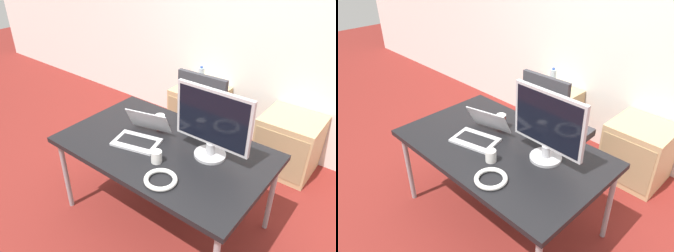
{
  "view_description": "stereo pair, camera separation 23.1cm",
  "coord_description": "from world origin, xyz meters",
  "views": [
    {
      "loc": [
        1.26,
        -1.53,
        2.06
      ],
      "look_at": [
        0.0,
        0.05,
        0.85
      ],
      "focal_mm": 35.0,
      "sensor_mm": 36.0,
      "label": 1
    },
    {
      "loc": [
        1.43,
        -1.38,
        2.06
      ],
      "look_at": [
        0.0,
        0.05,
        0.85
      ],
      "focal_mm": 35.0,
      "sensor_mm": 36.0,
      "label": 2
    }
  ],
  "objects": [
    {
      "name": "ground_plane",
      "position": [
        0.0,
        0.0,
        0.0
      ],
      "size": [
        14.0,
        14.0,
        0.0
      ],
      "primitive_type": "plane",
      "color": "maroon"
    },
    {
      "name": "wall_back",
      "position": [
        0.0,
        1.55,
        1.3
      ],
      "size": [
        10.0,
        0.05,
        2.6
      ],
      "color": "white",
      "rests_on": "ground_plane"
    },
    {
      "name": "desk",
      "position": [
        0.0,
        0.0,
        0.66
      ],
      "size": [
        1.55,
        0.93,
        0.7
      ],
      "color": "black",
      "rests_on": "ground_plane"
    },
    {
      "name": "office_chair",
      "position": [
        -0.03,
        0.7,
        0.42
      ],
      "size": [
        0.56,
        0.57,
        1.09
      ],
      "color": "#232326",
      "rests_on": "ground_plane"
    },
    {
      "name": "cabinet_left",
      "position": [
        -0.51,
        1.26,
        0.29
      ],
      "size": [
        0.53,
        0.51,
        0.57
      ],
      "color": "tan",
      "rests_on": "ground_plane"
    },
    {
      "name": "cabinet_right",
      "position": [
        0.53,
        1.26,
        0.29
      ],
      "size": [
        0.53,
        0.51,
        0.57
      ],
      "color": "tan",
      "rests_on": "ground_plane"
    },
    {
      "name": "water_bottle",
      "position": [
        -0.51,
        1.26,
        0.7
      ],
      "size": [
        0.06,
        0.06,
        0.26
      ],
      "color": "silver",
      "rests_on": "cabinet_left"
    },
    {
      "name": "laptop_center",
      "position": [
        -0.19,
        -0.04,
        0.75
      ],
      "size": [
        0.38,
        0.4,
        0.21
      ],
      "color": "silver",
      "rests_on": "desk"
    },
    {
      "name": "monitor",
      "position": [
        0.33,
        0.11,
        0.97
      ],
      "size": [
        0.56,
        0.22,
        0.51
      ],
      "color": "#B7B7BC",
      "rests_on": "desk"
    },
    {
      "name": "coffee_cup_white",
      "position": [
        0.08,
        -0.18,
        0.75
      ],
      "size": [
        0.08,
        0.08,
        0.09
      ],
      "color": "white",
      "rests_on": "desk"
    },
    {
      "name": "coffee_cup_brown",
      "position": [
        -0.18,
        0.18,
        0.77
      ],
      "size": [
        0.08,
        0.08,
        0.12
      ],
      "color": "maroon",
      "rests_on": "desk"
    },
    {
      "name": "cable_coil",
      "position": [
        0.23,
        -0.32,
        0.72
      ],
      "size": [
        0.21,
        0.21,
        0.03
      ],
      "color": "white",
      "rests_on": "desk"
    }
  ]
}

